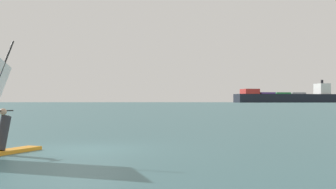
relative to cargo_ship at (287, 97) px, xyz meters
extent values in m
plane|color=#386066|center=(-126.39, -710.20, -9.01)|extent=(4000.00, 4000.00, 0.00)
cube|color=orange|center=(-128.51, -711.48, -8.95)|extent=(1.26, 2.53, 0.12)
cylinder|color=#2D2D33|center=(-128.61, -711.81, -8.34)|extent=(0.47, 0.66, 1.14)
sphere|color=tan|center=(-128.61, -711.81, -7.68)|extent=(0.22, 0.22, 0.22)
cube|color=black|center=(-1.04, -0.28, -2.37)|extent=(165.16, 73.13, 13.30)
cube|color=silver|center=(58.57, 15.91, 12.79)|extent=(22.88, 27.80, 17.01)
cylinder|color=black|center=(58.57, 15.91, 24.29)|extent=(4.00, 4.00, 6.00)
cube|color=#99999E|center=(14.18, 3.85, 5.58)|extent=(29.34, 33.42, 2.60)
cube|color=#2D8C47|center=(-10.13, -2.75, 5.58)|extent=(29.34, 33.42, 2.60)
cube|color=#59388C|center=(-34.45, -9.36, 5.58)|extent=(29.34, 33.42, 2.60)
cube|color=red|center=(-58.76, -15.96, 8.18)|extent=(29.34, 33.42, 7.80)
camera|label=1|loc=(-122.13, -725.56, -7.35)|focal=48.32mm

